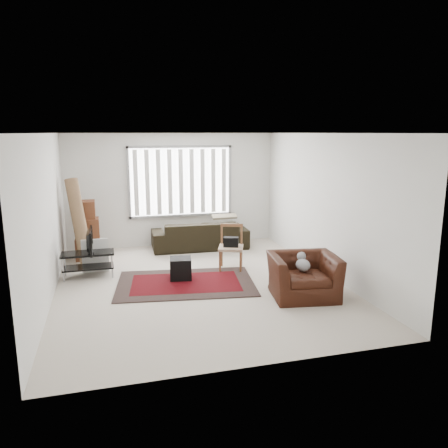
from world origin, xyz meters
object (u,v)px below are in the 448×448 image
at_px(armchair, 304,273).
at_px(moving_boxes, 87,232).
at_px(side_chair, 231,245).
at_px(tv_stand, 88,259).
at_px(sofa, 200,231).

bearing_deg(armchair, moving_boxes, 145.81).
xyz_separation_m(side_chair, armchair, (0.76, -1.76, -0.08)).
relative_size(tv_stand, side_chair, 1.08).
bearing_deg(sofa, side_chair, 100.74).
bearing_deg(armchair, side_chair, 121.82).
height_order(moving_boxes, armchair, moving_boxes).
height_order(side_chair, armchair, side_chair).
height_order(sofa, armchair, sofa).
distance_m(tv_stand, armchair, 4.05).
relative_size(moving_boxes, sofa, 0.57).
xyz_separation_m(moving_boxes, side_chair, (2.80, -1.53, -0.10)).
bearing_deg(side_chair, armchair, -46.98).
bearing_deg(side_chair, tv_stand, -165.06).
xyz_separation_m(tv_stand, moving_boxes, (-0.04, 1.30, 0.24)).
bearing_deg(sofa, armchair, 108.38).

